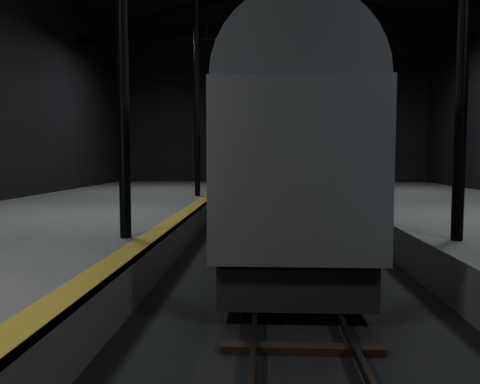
{
  "coord_description": "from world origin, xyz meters",
  "views": [
    {
      "loc": [
        -0.59,
        -14.7,
        2.86
      ],
      "look_at": [
        -1.17,
        -2.92,
        2.0
      ],
      "focal_mm": 35.0,
      "sensor_mm": 36.0,
      "label": 1
    }
  ],
  "objects": [
    {
      "name": "ground",
      "position": [
        0.0,
        0.0,
        0.0
      ],
      "size": [
        44.0,
        44.0,
        0.0
      ],
      "primitive_type": "plane",
      "color": "black",
      "rests_on": "ground"
    },
    {
      "name": "platform_left",
      "position": [
        -7.5,
        0.0,
        0.5
      ],
      "size": [
        9.0,
        43.8,
        1.0
      ],
      "primitive_type": "cube",
      "color": "#4F4F4D",
      "rests_on": "ground"
    },
    {
      "name": "tactile_strip",
      "position": [
        -3.25,
        0.0,
        1.0
      ],
      "size": [
        0.5,
        43.8,
        0.01
      ],
      "primitive_type": "cube",
      "color": "olive",
      "rests_on": "platform_left"
    },
    {
      "name": "track",
      "position": [
        0.0,
        0.0,
        0.07
      ],
      "size": [
        2.4,
        43.0,
        0.24
      ],
      "color": "#3F3328",
      "rests_on": "ground"
    },
    {
      "name": "train",
      "position": [
        -0.0,
        3.17,
        3.09
      ],
      "size": [
        3.1,
        20.71,
        5.54
      ],
      "color": "#9EA0A5",
      "rests_on": "ground"
    }
  ]
}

